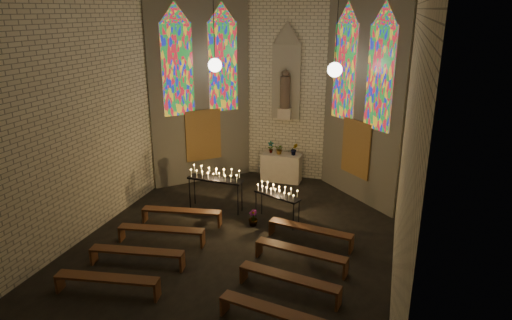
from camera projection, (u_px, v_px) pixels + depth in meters
The scene contains 17 objects.
floor at pixel (228, 254), 11.55m from camera, with size 12.00×12.00×0.00m, color black.
room at pixel (266, 87), 13.43m from camera, with size 8.22×12.43×7.00m.
altar at pixel (281, 167), 16.33m from camera, with size 1.40×0.60×1.00m, color beige.
flower_vase_left at pixel (271, 147), 16.26m from camera, with size 0.23×0.15×0.43m, color #4C723F.
flower_vase_center at pixel (280, 149), 16.14m from camera, with size 0.33×0.28×0.36m, color #4C723F.
flower_vase_right at pixel (294, 149), 16.00m from camera, with size 0.24×0.19×0.44m, color #4C723F.
aisle_flower_pot at pixel (253, 218), 13.00m from camera, with size 0.26×0.26×0.47m, color #4C723F.
votive_stand_left at pixel (215, 176), 13.79m from camera, with size 1.73×0.49×1.26m.
votive_stand_right at pixel (277, 193), 13.01m from camera, with size 1.46×0.87×1.06m.
pew_left_0 at pixel (182, 212), 13.07m from camera, with size 2.30×0.69×0.44m.
pew_right_0 at pixel (310, 230), 12.01m from camera, with size 2.30×0.69×0.44m.
pew_left_1 at pixel (161, 231), 11.98m from camera, with size 2.30×0.69×0.44m.
pew_right_1 at pixel (301, 252), 10.92m from camera, with size 2.30×0.69×0.44m.
pew_left_2 at pixel (137, 253), 10.90m from camera, with size 2.30×0.69×0.44m.
pew_right_2 at pixel (289, 279), 9.84m from camera, with size 2.30×0.69×0.44m.
pew_left_3 at pixel (107, 280), 9.81m from camera, with size 2.30×0.69×0.44m.
pew_right_3 at pixel (275, 313), 8.75m from camera, with size 2.30×0.69×0.44m.
Camera 1 is at (3.73, -9.53, 5.91)m, focal length 32.00 mm.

